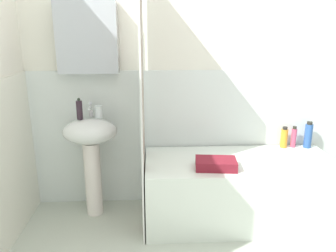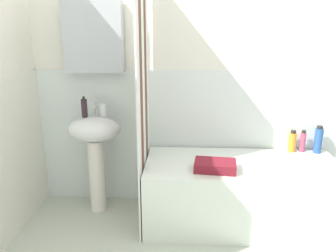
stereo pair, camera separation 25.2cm
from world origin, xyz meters
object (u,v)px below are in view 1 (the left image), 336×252
at_px(soap_dispenser, 79,110).
at_px(conditioner_bottle, 308,135).
at_px(sink, 91,146).
at_px(lotion_bottle, 284,138).
at_px(towel_folded, 216,164).
at_px(shampoo_bottle, 294,137).
at_px(toothbrush_cup, 99,112).
at_px(bathtub, 239,189).

distance_m(soap_dispenser, conditioner_bottle, 1.97).
relative_size(sink, soap_dispenser, 4.82).
height_order(lotion_bottle, towel_folded, lotion_bottle).
distance_m(sink, lotion_bottle, 1.67).
distance_m(soap_dispenser, shampoo_bottle, 1.85).
distance_m(toothbrush_cup, towel_folded, 1.03).
relative_size(conditioner_bottle, shampoo_bottle, 1.24).
bearing_deg(shampoo_bottle, bathtub, -152.73).
bearing_deg(bathtub, towel_folded, -145.73).
xyz_separation_m(toothbrush_cup, conditioner_bottle, (1.80, 0.06, -0.25)).
bearing_deg(lotion_bottle, conditioner_bottle, -3.78).
bearing_deg(towel_folded, toothbrush_cup, 158.59).
relative_size(conditioner_bottle, lotion_bottle, 1.25).
xyz_separation_m(sink, soap_dispenser, (-0.07, 0.01, 0.30)).
relative_size(bathtub, shampoo_bottle, 8.02).
bearing_deg(sink, toothbrush_cup, 38.53).
height_order(sink, soap_dispenser, soap_dispenser).
bearing_deg(toothbrush_cup, lotion_bottle, 2.74).
bearing_deg(conditioner_bottle, sink, -176.35).
bearing_deg(soap_dispenser, lotion_bottle, 4.08).
xyz_separation_m(sink, toothbrush_cup, (0.07, 0.06, 0.27)).
distance_m(soap_dispenser, toothbrush_cup, 0.16).
distance_m(sink, toothbrush_cup, 0.29).
relative_size(soap_dispenser, conditioner_bottle, 0.74).
height_order(toothbrush_cup, towel_folded, toothbrush_cup).
bearing_deg(lotion_bottle, towel_folded, -147.76).
bearing_deg(bathtub, lotion_bottle, 31.17).
height_order(bathtub, towel_folded, towel_folded).
relative_size(bathtub, lotion_bottle, 8.08).
height_order(conditioner_bottle, shampoo_bottle, conditioner_bottle).
height_order(sink, conditioner_bottle, sink).
xyz_separation_m(soap_dispenser, toothbrush_cup, (0.14, 0.05, -0.03)).
height_order(soap_dispenser, toothbrush_cup, soap_dispenser).
xyz_separation_m(bathtub, conditioner_bottle, (0.66, 0.26, 0.37)).
relative_size(bathtub, towel_folded, 5.02).
distance_m(sink, bathtub, 1.27).
xyz_separation_m(toothbrush_cup, lotion_bottle, (1.59, 0.08, -0.27)).
xyz_separation_m(toothbrush_cup, towel_folded, (0.91, -0.36, -0.33)).
xyz_separation_m(conditioner_bottle, lotion_bottle, (-0.21, 0.01, -0.02)).
xyz_separation_m(sink, lotion_bottle, (1.66, 0.13, -0.00)).
distance_m(bathtub, towel_folded, 0.41).
height_order(shampoo_bottle, towel_folded, shampoo_bottle).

